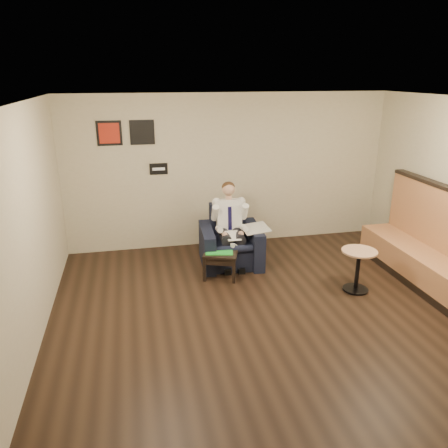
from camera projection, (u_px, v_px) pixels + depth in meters
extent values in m
plane|color=black|center=(280.00, 322.00, 5.76)|extent=(6.00, 6.00, 0.00)
cube|color=beige|center=(230.00, 171.00, 8.07)|extent=(6.00, 0.02, 2.80)
cube|color=beige|center=(21.00, 241.00, 4.70)|extent=(0.02, 6.00, 2.80)
cube|color=white|center=(291.00, 103.00, 4.84)|extent=(6.00, 6.00, 0.02)
cube|color=black|center=(159.00, 169.00, 7.76)|extent=(0.32, 0.02, 0.20)
cube|color=red|center=(109.00, 133.00, 7.39)|extent=(0.42, 0.03, 0.42)
cube|color=black|center=(142.00, 132.00, 7.50)|extent=(0.42, 0.03, 0.42)
cube|color=black|center=(231.00, 237.00, 7.40)|extent=(1.06, 1.06, 0.97)
cube|color=white|center=(233.00, 236.00, 7.15)|extent=(0.22, 0.32, 0.01)
cube|color=silver|center=(255.00, 228.00, 7.30)|extent=(0.43, 0.53, 0.01)
cube|color=black|center=(221.00, 263.00, 7.02)|extent=(0.67, 0.67, 0.43)
cube|color=green|center=(219.00, 251.00, 6.93)|extent=(0.48, 0.39, 0.01)
cylinder|color=white|center=(233.00, 246.00, 7.02)|extent=(0.10, 0.10, 0.09)
cube|color=black|center=(225.00, 248.00, 7.08)|extent=(0.15, 0.12, 0.01)
cube|color=#AB6E42|center=(432.00, 239.00, 6.58)|extent=(0.69, 2.89, 1.48)
cylinder|color=tan|center=(357.00, 271.00, 6.51)|extent=(0.62, 0.62, 0.65)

